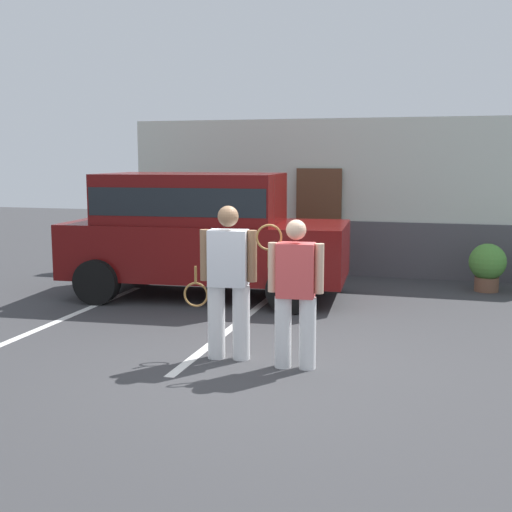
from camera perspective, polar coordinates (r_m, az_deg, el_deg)
name	(u,v)px	position (r m, az deg, el deg)	size (l,w,h in m)	color
ground_plane	(257,364)	(7.63, 0.05, -9.21)	(40.00, 40.00, 0.00)	#38383A
parking_stripe_0	(71,315)	(10.26, -15.48, -4.90)	(0.12, 4.40, 0.01)	silver
parking_stripe_1	(232,327)	(9.23, -2.02, -6.08)	(0.12, 4.40, 0.01)	silver
house_frontage	(342,202)	(13.43, 7.37, 4.61)	(8.74, 0.40, 3.07)	silver
parked_suv	(201,228)	(11.14, -4.74, 2.38)	(4.73, 2.44, 2.05)	#590C0C
tennis_player_man	(228,281)	(7.64, -2.40, -2.11)	(0.91, 0.32, 1.77)	white
tennis_player_woman	(295,291)	(7.31, 3.36, -3.02)	(0.75, 0.29, 1.65)	white
potted_plant_by_porch	(487,265)	(12.26, 19.14, -0.72)	(0.63, 0.63, 0.84)	brown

